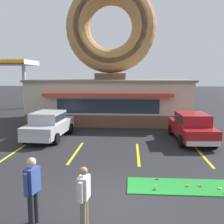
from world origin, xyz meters
TOP-DOWN VIEW (x-y plane):
  - ground_plane at (0.00, 0.00)m, footprint 160.00×160.00m
  - donut_shop_building at (-1.09, 13.94)m, footprint 12.30×6.75m
  - putting_mat at (2.32, 1.33)m, footprint 3.80×1.32m
  - mini_donut_near_left at (1.48, 1.87)m, footprint 0.13×0.13m
  - mini_donut_near_right at (1.31, 1.00)m, footprint 0.13×0.13m
  - mini_donut_mid_left at (3.44, 1.20)m, footprint 0.13×0.13m
  - mini_donut_mid_centre at (2.44, 1.35)m, footprint 0.13×0.13m
  - mini_donut_far_left at (2.87, 1.36)m, footprint 0.13×0.13m
  - golf_ball at (1.37, 1.23)m, footprint 0.04×0.04m
  - car_silver at (-4.26, 7.69)m, footprint 2.16×4.64m
  - car_red at (3.96, 7.64)m, footprint 2.14×4.63m
  - pedestrian_blue_sweater_man at (-0.61, -1.21)m, footprint 0.28×0.59m
  - pedestrian_leather_jacket_man at (-1.91, -1.16)m, footprint 0.33×0.58m
  - trash_bin at (-6.12, 11.20)m, footprint 0.57×0.57m
  - parking_stripe_left at (-5.12, 5.00)m, footprint 0.12×3.60m
  - parking_stripe_mid_left at (-2.12, 5.00)m, footprint 0.12×3.60m
  - parking_stripe_centre at (0.88, 5.00)m, footprint 0.12×3.60m
  - parking_stripe_mid_right at (3.88, 5.00)m, footprint 0.12×3.60m

SIDE VIEW (x-z plane):
  - ground_plane at x=0.00m, z-range 0.00..0.00m
  - parking_stripe_left at x=-5.12m, z-range 0.00..0.01m
  - parking_stripe_mid_left at x=-2.12m, z-range 0.00..0.01m
  - parking_stripe_centre at x=0.88m, z-range 0.00..0.01m
  - parking_stripe_mid_right at x=3.88m, z-range 0.00..0.01m
  - putting_mat at x=2.32m, z-range 0.00..0.03m
  - mini_donut_near_left at x=1.48m, z-range 0.03..0.07m
  - mini_donut_near_right at x=1.31m, z-range 0.03..0.07m
  - mini_donut_mid_left at x=3.44m, z-range 0.03..0.07m
  - mini_donut_mid_centre at x=2.44m, z-range 0.03..0.07m
  - mini_donut_far_left at x=2.87m, z-range 0.03..0.07m
  - golf_ball at x=1.37m, z-range 0.03..0.07m
  - trash_bin at x=-6.12m, z-range 0.01..0.99m
  - pedestrian_blue_sweater_man at x=-0.61m, z-range 0.08..1.62m
  - car_silver at x=-4.26m, z-range 0.07..1.67m
  - car_red at x=3.96m, z-range 0.07..1.67m
  - pedestrian_leather_jacket_man at x=-1.91m, z-range 0.10..1.84m
  - donut_shop_building at x=-1.09m, z-range -1.74..9.22m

